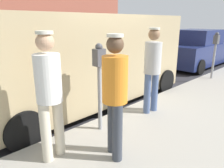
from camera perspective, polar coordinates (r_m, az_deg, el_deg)
The scene contains 8 objects.
ground_plane at distance 5.44m, azimuth -5.95°, elevation -5.37°, with size 80.00×80.00×0.00m, color #2D2D33.
parking_meter_near at distance 3.57m, azimuth -3.39°, elevation 2.98°, with size 0.14×0.18×1.52m.
parking_meter_far at distance 7.82m, azimuth 25.80°, elevation 8.72°, with size 0.14×0.18×1.52m.
pedestrian_in_white at distance 2.90m, azimuth -16.43°, elevation -1.37°, with size 0.34×0.36×1.75m.
pedestrian_in_orange at distance 2.82m, azimuth 0.77°, elevation -1.69°, with size 0.34×0.34×1.71m.
pedestrian_in_gray at distance 4.41m, azimuth 10.72°, elevation 4.93°, with size 0.34×0.36×1.74m.
parked_van at distance 5.30m, azimuth -6.58°, elevation 7.02°, with size 2.13×5.21×2.15m.
parked_sedan_ahead at distance 10.71m, azimuth 21.84°, elevation 8.49°, with size 1.97×4.41×1.65m.
Camera 1 is at (3.96, -3.14, 2.01)m, focal length 34.34 mm.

